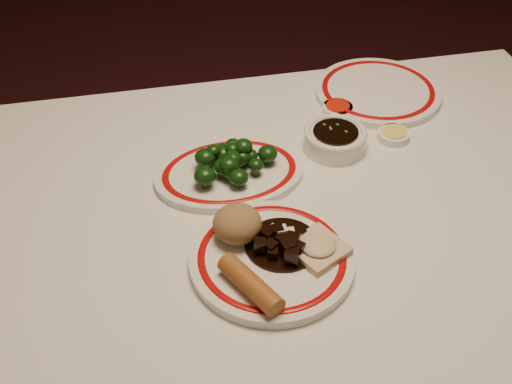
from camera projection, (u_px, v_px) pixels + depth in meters
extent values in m
cube|color=white|center=(319.00, 212.00, 1.15)|extent=(1.20, 0.90, 0.04)
cylinder|color=black|center=(57.00, 250.00, 1.60)|extent=(0.06, 0.06, 0.71)
cylinder|color=black|center=(458.00, 191.00, 1.77)|extent=(0.06, 0.06, 0.71)
cylinder|color=white|center=(272.00, 260.00, 1.02)|extent=(0.31, 0.31, 0.02)
torus|color=#A00908|center=(272.00, 256.00, 1.01)|extent=(0.27, 0.27, 0.00)
ellipsoid|color=olive|center=(237.00, 224.00, 1.03)|extent=(0.08, 0.08, 0.06)
cylinder|color=#985A25|center=(250.00, 284.00, 0.95)|extent=(0.08, 0.12, 0.03)
cube|color=beige|center=(318.00, 249.00, 1.02)|extent=(0.11, 0.11, 0.01)
ellipsoid|color=beige|center=(318.00, 245.00, 1.01)|extent=(0.06, 0.06, 0.02)
cylinder|color=black|center=(282.00, 244.00, 1.03)|extent=(0.12, 0.12, 0.00)
cube|color=black|center=(274.00, 232.00, 1.04)|extent=(0.02, 0.02, 0.02)
cube|color=black|center=(268.00, 235.00, 1.03)|extent=(0.03, 0.03, 0.02)
cube|color=black|center=(281.00, 240.00, 1.02)|extent=(0.02, 0.02, 0.02)
cube|color=black|center=(260.00, 245.00, 1.00)|extent=(0.02, 0.02, 0.02)
cube|color=black|center=(278.00, 236.00, 1.03)|extent=(0.02, 0.02, 0.02)
cube|color=black|center=(276.00, 239.00, 1.03)|extent=(0.02, 0.02, 0.02)
cube|color=black|center=(274.00, 234.00, 1.03)|extent=(0.03, 0.03, 0.02)
cube|color=black|center=(299.00, 247.00, 1.00)|extent=(0.02, 0.02, 0.01)
cube|color=black|center=(290.00, 240.00, 1.02)|extent=(0.02, 0.02, 0.02)
cube|color=black|center=(300.00, 234.00, 1.04)|extent=(0.02, 0.02, 0.02)
cube|color=black|center=(273.00, 253.00, 1.00)|extent=(0.02, 0.02, 0.02)
cube|color=black|center=(277.00, 231.00, 1.03)|extent=(0.02, 0.02, 0.02)
cube|color=black|center=(288.00, 247.00, 1.00)|extent=(0.03, 0.03, 0.02)
cube|color=black|center=(290.00, 239.00, 1.02)|extent=(0.02, 0.02, 0.01)
cube|color=black|center=(292.00, 254.00, 0.99)|extent=(0.03, 0.03, 0.02)
cube|color=black|center=(281.00, 242.00, 1.02)|extent=(0.02, 0.02, 0.01)
cube|color=black|center=(271.00, 247.00, 1.01)|extent=(0.03, 0.03, 0.02)
cube|color=black|center=(274.00, 240.00, 1.03)|extent=(0.02, 0.02, 0.02)
cube|color=black|center=(293.00, 240.00, 1.01)|extent=(0.03, 0.03, 0.02)
cube|color=beige|center=(289.00, 233.00, 1.03)|extent=(0.02, 0.02, 0.01)
cube|color=beige|center=(273.00, 231.00, 1.03)|extent=(0.02, 0.02, 0.01)
cube|color=beige|center=(281.00, 231.00, 1.02)|extent=(0.02, 0.02, 0.01)
torus|color=#A00908|center=(230.00, 171.00, 1.18)|extent=(0.25, 0.25, 0.00)
cylinder|color=#23471C|center=(233.00, 151.00, 1.22)|extent=(0.01, 0.01, 0.01)
ellipsoid|color=#0F330C|center=(233.00, 145.00, 1.21)|extent=(0.03, 0.03, 0.02)
cylinder|color=#23471C|center=(237.00, 167.00, 1.18)|extent=(0.01, 0.01, 0.01)
ellipsoid|color=#0F330C|center=(237.00, 161.00, 1.17)|extent=(0.03, 0.03, 0.02)
cylinder|color=#23471C|center=(234.00, 162.00, 1.19)|extent=(0.01, 0.01, 0.01)
ellipsoid|color=#0F330C|center=(234.00, 155.00, 1.18)|extent=(0.04, 0.04, 0.03)
cylinder|color=#23471C|center=(231.00, 165.00, 1.18)|extent=(0.01, 0.01, 0.01)
ellipsoid|color=#0F330C|center=(231.00, 159.00, 1.18)|extent=(0.03, 0.03, 0.02)
cylinder|color=#23471C|center=(230.00, 178.00, 1.16)|extent=(0.01, 0.01, 0.01)
ellipsoid|color=#0F330C|center=(230.00, 171.00, 1.15)|extent=(0.03, 0.03, 0.03)
cylinder|color=#23471C|center=(206.00, 165.00, 1.18)|extent=(0.01, 0.01, 0.01)
ellipsoid|color=#0F330C|center=(205.00, 157.00, 1.17)|extent=(0.04, 0.04, 0.03)
cylinder|color=#23471C|center=(230.00, 168.00, 1.18)|extent=(0.01, 0.01, 0.02)
ellipsoid|color=#0F330C|center=(230.00, 160.00, 1.16)|extent=(0.03, 0.03, 0.03)
cylinder|color=#23471C|center=(223.00, 158.00, 1.20)|extent=(0.01, 0.01, 0.01)
ellipsoid|color=#0F330C|center=(222.00, 151.00, 1.19)|extent=(0.04, 0.04, 0.03)
cylinder|color=#23471C|center=(251.00, 162.00, 1.19)|extent=(0.01, 0.01, 0.01)
ellipsoid|color=#0F330C|center=(251.00, 155.00, 1.18)|extent=(0.03, 0.03, 0.02)
cylinder|color=#23471C|center=(239.00, 184.00, 1.14)|extent=(0.01, 0.01, 0.01)
ellipsoid|color=#0F330C|center=(239.00, 177.00, 1.13)|extent=(0.04, 0.04, 0.03)
cylinder|color=#23471C|center=(222.00, 174.00, 1.16)|extent=(0.01, 0.01, 0.02)
ellipsoid|color=#0F330C|center=(222.00, 166.00, 1.15)|extent=(0.03, 0.03, 0.03)
cylinder|color=#23471C|center=(205.00, 184.00, 1.14)|extent=(0.01, 0.01, 0.01)
ellipsoid|color=#0F330C|center=(205.00, 176.00, 1.13)|extent=(0.04, 0.04, 0.03)
cylinder|color=#23471C|center=(229.00, 168.00, 1.18)|extent=(0.01, 0.01, 0.01)
ellipsoid|color=#0F330C|center=(229.00, 161.00, 1.17)|extent=(0.03, 0.03, 0.02)
cylinder|color=#23471C|center=(242.00, 163.00, 1.19)|extent=(0.01, 0.01, 0.01)
ellipsoid|color=#0F330C|center=(242.00, 156.00, 1.18)|extent=(0.04, 0.04, 0.03)
cylinder|color=#23471C|center=(224.00, 161.00, 1.20)|extent=(0.01, 0.01, 0.01)
ellipsoid|color=#0F330C|center=(223.00, 154.00, 1.19)|extent=(0.04, 0.04, 0.03)
cylinder|color=#23471C|center=(220.00, 161.00, 1.19)|extent=(0.01, 0.01, 0.01)
ellipsoid|color=#0F330C|center=(220.00, 154.00, 1.18)|extent=(0.03, 0.03, 0.02)
cylinder|color=#23471C|center=(232.00, 164.00, 1.19)|extent=(0.01, 0.01, 0.01)
ellipsoid|color=#0F330C|center=(231.00, 157.00, 1.18)|extent=(0.03, 0.03, 0.02)
cylinder|color=#23471C|center=(256.00, 172.00, 1.17)|extent=(0.01, 0.01, 0.01)
ellipsoid|color=#0F330C|center=(256.00, 165.00, 1.16)|extent=(0.03, 0.03, 0.02)
cylinder|color=#23471C|center=(268.00, 161.00, 1.19)|extent=(0.01, 0.01, 0.01)
ellipsoid|color=#0F330C|center=(268.00, 153.00, 1.18)|extent=(0.04, 0.04, 0.03)
cylinder|color=#23471C|center=(242.00, 160.00, 1.20)|extent=(0.01, 0.01, 0.01)
ellipsoid|color=#0F330C|center=(242.00, 155.00, 1.19)|extent=(0.03, 0.03, 0.02)
cylinder|color=#23471C|center=(222.00, 157.00, 1.20)|extent=(0.01, 0.01, 0.01)
ellipsoid|color=#0F330C|center=(222.00, 151.00, 1.19)|extent=(0.03, 0.03, 0.03)
ellipsoid|color=#0F330C|center=(232.00, 157.00, 1.16)|extent=(0.03, 0.03, 0.02)
ellipsoid|color=#0F330C|center=(243.00, 146.00, 1.17)|extent=(0.03, 0.03, 0.03)
ellipsoid|color=#0F330C|center=(233.00, 149.00, 1.17)|extent=(0.03, 0.03, 0.02)
ellipsoid|color=#0F330C|center=(213.00, 150.00, 1.17)|extent=(0.03, 0.03, 0.02)
ellipsoid|color=#0F330C|center=(229.00, 165.00, 1.14)|extent=(0.04, 0.04, 0.03)
ellipsoid|color=#0F330C|center=(233.00, 159.00, 1.15)|extent=(0.03, 0.03, 0.02)
cylinder|color=white|center=(335.00, 141.00, 1.25)|extent=(0.12, 0.12, 0.04)
cylinder|color=black|center=(336.00, 132.00, 1.23)|extent=(0.09, 0.09, 0.00)
cylinder|color=white|center=(338.00, 109.00, 1.35)|extent=(0.06, 0.06, 0.02)
cylinder|color=red|center=(338.00, 106.00, 1.34)|extent=(0.05, 0.05, 0.00)
cylinder|color=white|center=(393.00, 136.00, 1.28)|extent=(0.06, 0.06, 0.02)
cylinder|color=#E7DA5F|center=(394.00, 132.00, 1.27)|extent=(0.05, 0.05, 0.00)
cylinder|color=white|center=(378.00, 92.00, 1.40)|extent=(0.35, 0.35, 0.02)
torus|color=#A00908|center=(378.00, 89.00, 1.40)|extent=(0.30, 0.30, 0.00)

